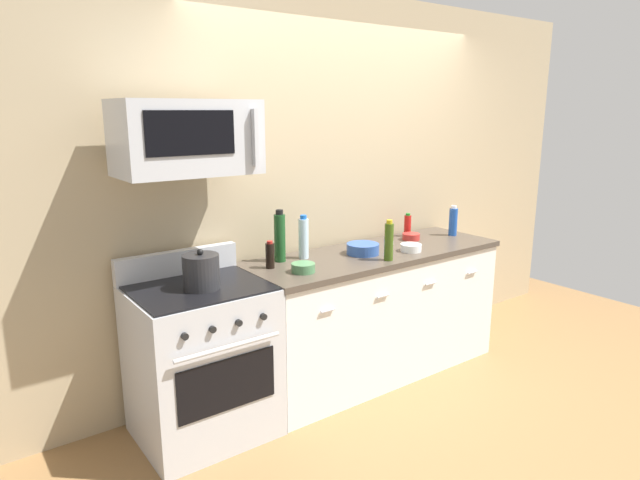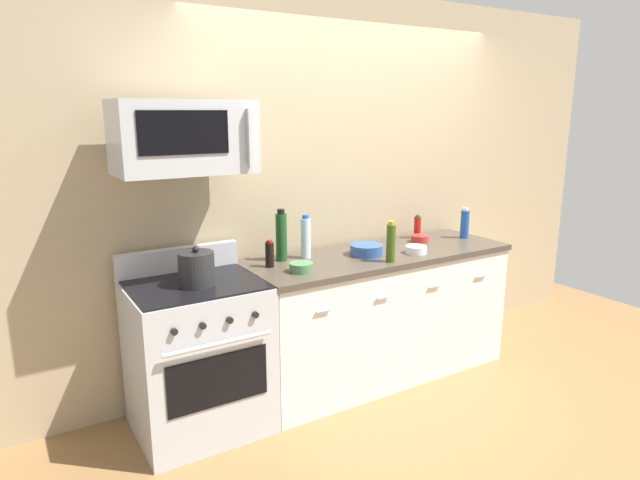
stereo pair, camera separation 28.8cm
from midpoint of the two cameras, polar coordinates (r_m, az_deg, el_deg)
ground_plane at (r=4.22m, az=7.98°, el=-13.49°), size 6.05×6.05×0.00m
back_wall at (r=4.13m, az=4.97°, el=5.71°), size 5.04×0.10×2.70m
counter_unit at (r=4.03m, az=8.20°, el=-7.65°), size 1.95×0.66×0.92m
range_oven at (r=3.39m, az=-10.11°, el=-11.72°), size 0.76×0.69×1.07m
microwave at (r=3.13m, az=-11.38°, el=10.43°), size 0.74×0.44×0.40m
bottle_soda_blue at (r=4.45m, az=16.59°, el=1.62°), size 0.07×0.07×0.24m
bottle_wine_green at (r=3.61m, az=-1.77°, el=0.37°), size 0.07×0.07×0.35m
bottle_water_clear at (r=3.68m, az=0.74°, el=0.23°), size 0.07×0.07×0.30m
bottle_olive_oil at (r=3.64m, az=9.62°, el=-0.29°), size 0.06×0.06×0.27m
bottle_hot_sauce_red at (r=4.36m, az=11.94°, el=1.31°), size 0.05×0.05×0.18m
bottle_soy_sauce_dark at (r=3.48m, az=-2.90°, el=-1.50°), size 0.06×0.06×0.18m
bowl_green_glaze at (r=3.39m, az=0.46°, el=-2.84°), size 0.15×0.15×0.06m
bowl_red_small at (r=4.26m, az=12.24°, el=0.16°), size 0.13×0.13×0.05m
bowl_white_ceramic at (r=3.91m, az=12.03°, el=-0.98°), size 0.15×0.15×0.05m
bowl_blue_mixing at (r=3.81m, az=7.00°, el=-0.99°), size 0.23×0.23×0.07m
stockpot at (r=3.15m, az=-10.16°, el=-2.98°), size 0.20×0.20×0.23m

